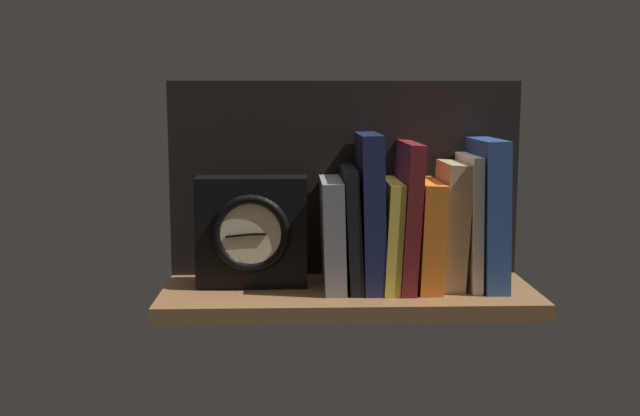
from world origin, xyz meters
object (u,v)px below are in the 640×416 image
book_yellow_seinlanguage (389,233)px  book_gray_chess (332,233)px  book_maroon_dawkins (406,215)px  book_black_skeptic (351,227)px  book_tan_shortstories (450,224)px  framed_clock (252,232)px  book_orange_pandolfini (426,233)px  book_white_catcher (469,221)px  book_blue_modern (487,213)px  book_navy_bierce (370,211)px

book_yellow_seinlanguage → book_gray_chess: bearing=180.0°
book_maroon_dawkins → book_black_skeptic: bearing=180.0°
book_yellow_seinlanguage → book_tan_shortstories: size_ratio=0.86×
book_black_skeptic → framed_clock: 16.36cm
book_gray_chess → book_black_skeptic: size_ratio=0.90×
book_gray_chess → framed_clock: (-13.25, 0.46, 0.21)cm
book_orange_pandolfini → framed_clock: size_ratio=0.97×
book_black_skeptic → book_maroon_dawkins: (9.06, 0.00, 2.00)cm
book_maroon_dawkins → book_gray_chess: bearing=180.0°
framed_clock → book_white_catcher: bearing=-0.7°
book_gray_chess → book_blue_modern: size_ratio=0.73×
book_yellow_seinlanguage → book_blue_modern: (16.13, 0.00, 3.36)cm
book_maroon_dawkins → framed_clock: (-25.40, 0.46, -2.77)cm
book_navy_bierce → book_tan_shortstories: bearing=0.0°
book_white_catcher → framed_clock: size_ratio=1.20×
book_blue_modern → framed_clock: 38.89cm
book_gray_chess → book_blue_modern: 25.72cm
framed_clock → book_black_skeptic: bearing=-1.6°
book_black_skeptic → book_yellow_seinlanguage: book_black_skeptic is taller
book_navy_bierce → book_orange_pandolfini: bearing=0.0°
book_tan_shortstories → book_blue_modern: bearing=0.0°
book_maroon_dawkins → book_tan_shortstories: size_ratio=1.16×
book_yellow_seinlanguage → book_blue_modern: 16.48cm
book_black_skeptic → book_blue_modern: bearing=0.0°
book_yellow_seinlanguage → book_tan_shortstories: (10.11, 0.00, 1.46)cm
book_white_catcher → book_yellow_seinlanguage: bearing=180.0°
book_yellow_seinlanguage → book_blue_modern: book_blue_modern is taller
book_maroon_dawkins → book_white_catcher: book_maroon_dawkins is taller
book_yellow_seinlanguage → book_orange_pandolfini: 6.10cm
book_maroon_dawkins → framed_clock: size_ratio=1.31×
book_gray_chess → book_white_catcher: (22.50, 0.00, 1.96)cm
book_yellow_seinlanguage → book_tan_shortstories: 10.21cm
book_black_skeptic → book_blue_modern: (22.43, 0.00, 2.26)cm
book_white_catcher → book_orange_pandolfini: bearing=180.0°
book_navy_bierce → book_maroon_dawkins: bearing=0.0°
framed_clock → book_navy_bierce: bearing=-1.4°
book_gray_chess → framed_clock: bearing=178.0°
book_maroon_dawkins → book_orange_pandolfini: size_ratio=1.36×
book_tan_shortstories → framed_clock: bearing=179.2°
book_orange_pandolfini → book_blue_modern: book_blue_modern is taller
book_navy_bierce → book_yellow_seinlanguage: (3.22, 0.00, -3.81)cm
book_black_skeptic → book_navy_bierce: bearing=0.0°
book_white_catcher → framed_clock: book_white_catcher is taller
book_navy_bierce → book_white_catcher: 16.43cm
book_navy_bierce → book_orange_pandolfini: book_navy_bierce is taller
book_gray_chess → book_tan_shortstories: 19.54cm
book_blue_modern → book_gray_chess: bearing=180.0°
book_maroon_dawkins → book_white_catcher: 10.41cm
book_white_catcher → book_blue_modern: bearing=0.0°
book_navy_bierce → book_maroon_dawkins: book_navy_bierce is taller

